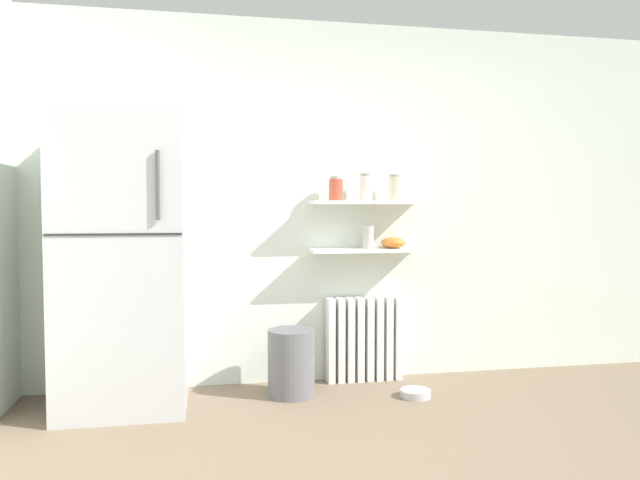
% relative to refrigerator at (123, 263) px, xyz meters
% --- Properties ---
extents(ground_plane, '(7.04, 7.04, 0.00)m').
position_rel_refrigerator_xyz_m(ground_plane, '(1.49, -1.14, -0.91)').
color(ground_plane, '#7A6651').
extents(back_wall, '(7.04, 0.10, 2.60)m').
position_rel_refrigerator_xyz_m(back_wall, '(1.49, 0.41, 0.39)').
color(back_wall, silver).
rests_on(back_wall, ground_plane).
extents(refrigerator, '(0.77, 0.74, 1.83)m').
position_rel_refrigerator_xyz_m(refrigerator, '(0.00, 0.00, 0.00)').
color(refrigerator, '#B7BABF').
rests_on(refrigerator, ground_plane).
extents(radiator, '(0.55, 0.12, 0.61)m').
position_rel_refrigerator_xyz_m(radiator, '(1.65, 0.28, -0.61)').
color(radiator, white).
rests_on(radiator, ground_plane).
extents(wall_shelf_lower, '(0.80, 0.22, 0.02)m').
position_rel_refrigerator_xyz_m(wall_shelf_lower, '(1.65, 0.25, 0.04)').
color(wall_shelf_lower, white).
extents(wall_shelf_upper, '(0.80, 0.22, 0.02)m').
position_rel_refrigerator_xyz_m(wall_shelf_upper, '(1.65, 0.25, 0.39)').
color(wall_shelf_upper, white).
extents(storage_jar_0, '(0.10, 0.10, 0.17)m').
position_rel_refrigerator_xyz_m(storage_jar_0, '(1.43, 0.25, 0.49)').
color(storage_jar_0, '#C64C38').
rests_on(storage_jar_0, wall_shelf_upper).
extents(storage_jar_1, '(0.09, 0.09, 0.19)m').
position_rel_refrigerator_xyz_m(storage_jar_1, '(1.65, 0.25, 0.50)').
color(storage_jar_1, silver).
rests_on(storage_jar_1, wall_shelf_upper).
extents(storage_jar_2, '(0.09, 0.09, 0.19)m').
position_rel_refrigerator_xyz_m(storage_jar_2, '(1.87, 0.25, 0.50)').
color(storage_jar_2, beige).
rests_on(storage_jar_2, wall_shelf_upper).
extents(vase, '(0.08, 0.08, 0.16)m').
position_rel_refrigerator_xyz_m(vase, '(1.66, 0.25, 0.14)').
color(vase, '#B2ADA8').
rests_on(vase, wall_shelf_lower).
extents(shelf_bowl, '(0.18, 0.18, 0.08)m').
position_rel_refrigerator_xyz_m(shelf_bowl, '(1.85, 0.25, 0.10)').
color(shelf_bowl, orange).
rests_on(shelf_bowl, wall_shelf_lower).
extents(trash_bin, '(0.31, 0.31, 0.45)m').
position_rel_refrigerator_xyz_m(trash_bin, '(1.07, 0.02, -0.69)').
color(trash_bin, slate).
rests_on(trash_bin, ground_plane).
extents(pet_food_bowl, '(0.20, 0.20, 0.05)m').
position_rel_refrigerator_xyz_m(pet_food_bowl, '(1.88, -0.17, -0.89)').
color(pet_food_bowl, '#B7B7BC').
rests_on(pet_food_bowl, ground_plane).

